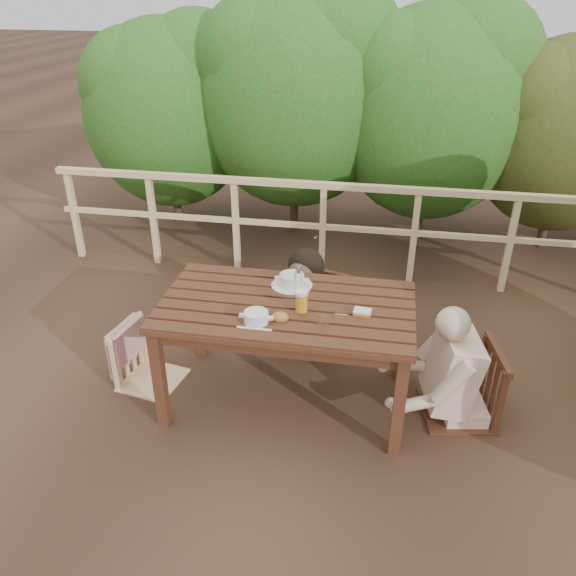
% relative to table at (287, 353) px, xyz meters
% --- Properties ---
extents(ground, '(60.00, 60.00, 0.00)m').
position_rel_table_xyz_m(ground, '(0.00, 0.00, -0.40)').
color(ground, '#4D3121').
rests_on(ground, ground).
extents(table, '(1.72, 0.96, 0.79)m').
position_rel_table_xyz_m(table, '(0.00, 0.00, 0.00)').
color(table, '#412214').
rests_on(table, ground).
extents(chair_left, '(0.50, 0.50, 0.88)m').
position_rel_table_xyz_m(chair_left, '(-1.05, 0.01, 0.04)').
color(chair_left, '#E1BC85').
rests_on(chair_left, ground).
extents(chair_far, '(0.64, 0.64, 1.01)m').
position_rel_table_xyz_m(chair_far, '(0.08, 0.86, 0.11)').
color(chair_far, '#412214').
rests_on(chair_far, ground).
extents(chair_right, '(0.57, 0.57, 1.00)m').
position_rel_table_xyz_m(chair_right, '(1.23, 0.06, 0.10)').
color(chair_right, '#412214').
rests_on(chair_right, ground).
extents(woman, '(0.73, 0.81, 1.35)m').
position_rel_table_xyz_m(woman, '(0.08, 0.88, 0.28)').
color(woman, black).
rests_on(woman, ground).
extents(diner_right, '(0.79, 0.68, 1.42)m').
position_rel_table_xyz_m(diner_right, '(1.26, 0.06, 0.31)').
color(diner_right, beige).
rests_on(diner_right, ground).
extents(railing, '(5.60, 0.10, 1.01)m').
position_rel_table_xyz_m(railing, '(0.00, 2.00, 0.11)').
color(railing, '#E1BC85').
rests_on(railing, ground).
extents(hedge_row, '(6.60, 1.60, 3.80)m').
position_rel_table_xyz_m(hedge_row, '(0.40, 3.20, 1.50)').
color(hedge_row, '#28551A').
rests_on(hedge_row, ground).
extents(soup_near, '(0.27, 0.27, 0.09)m').
position_rel_table_xyz_m(soup_near, '(-0.15, -0.27, 0.44)').
color(soup_near, white).
rests_on(soup_near, table).
extents(soup_far, '(0.30, 0.30, 0.10)m').
position_rel_table_xyz_m(soup_far, '(-0.01, 0.27, 0.45)').
color(soup_far, white).
rests_on(soup_far, table).
extents(bread_roll, '(0.11, 0.09, 0.07)m').
position_rel_table_xyz_m(bread_roll, '(-0.00, -0.21, 0.43)').
color(bread_roll, '#AC793D').
rests_on(bread_roll, table).
extents(beer_glass, '(0.09, 0.09, 0.16)m').
position_rel_table_xyz_m(beer_glass, '(0.11, -0.08, 0.48)').
color(beer_glass, gold).
rests_on(beer_glass, table).
extents(bottle, '(0.06, 0.06, 0.25)m').
position_rel_table_xyz_m(bottle, '(0.06, 0.11, 0.52)').
color(bottle, white).
rests_on(bottle, table).
extents(tumbler, '(0.07, 0.07, 0.08)m').
position_rel_table_xyz_m(tumbler, '(0.28, -0.25, 0.44)').
color(tumbler, silver).
rests_on(tumbler, table).
extents(butter_tub, '(0.12, 0.09, 0.05)m').
position_rel_table_xyz_m(butter_tub, '(0.51, -0.05, 0.42)').
color(butter_tub, silver).
rests_on(butter_tub, table).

